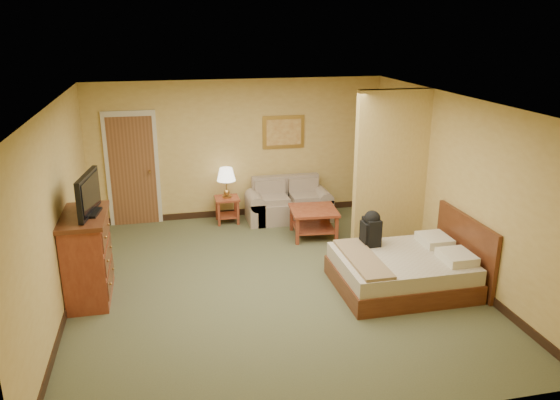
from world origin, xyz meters
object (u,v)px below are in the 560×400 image
object	(u,v)px
loveseat	(288,206)
bed	(406,269)
coffee_table	(313,217)
dresser	(88,256)

from	to	relation	value
loveseat	bed	bearing A→B (deg)	-72.58
coffee_table	bed	distance (m)	2.26
dresser	bed	distance (m)	4.36
coffee_table	bed	world-z (taller)	bed
coffee_table	bed	xyz separation A→B (m)	(0.74, -2.14, -0.09)
loveseat	bed	world-z (taller)	bed
coffee_table	bed	size ratio (longest dim) A/B	0.45
loveseat	coffee_table	xyz separation A→B (m)	(0.22, -0.95, 0.10)
bed	coffee_table	bearing A→B (deg)	109.22
loveseat	dresser	distance (m)	4.15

